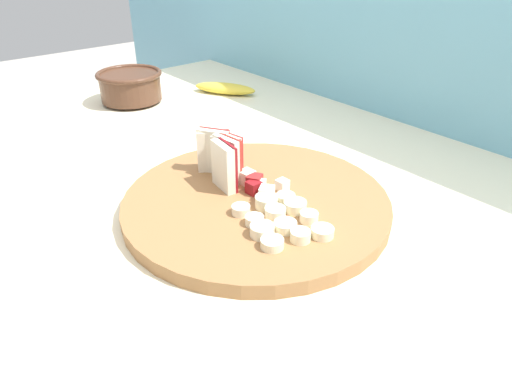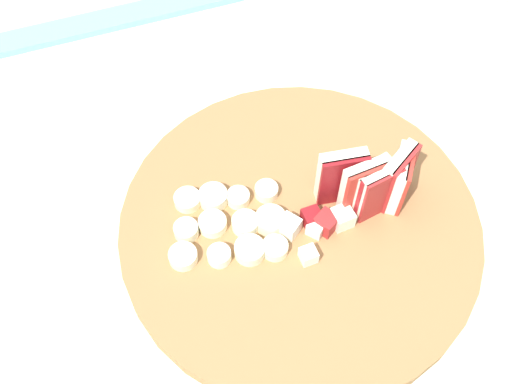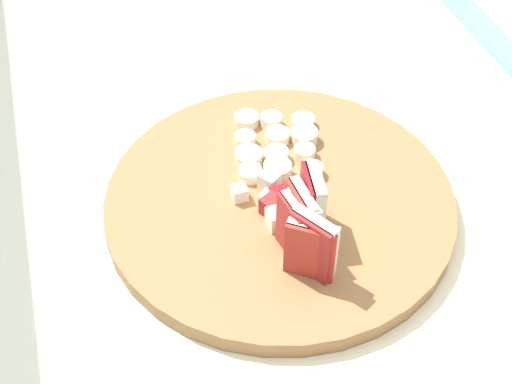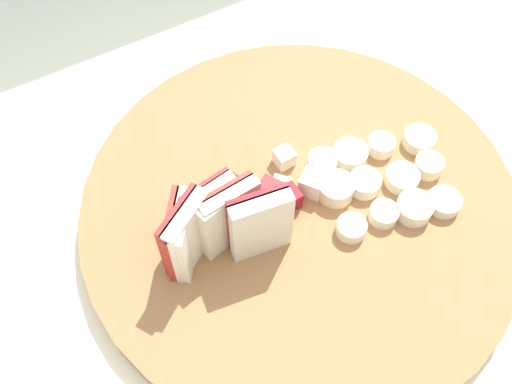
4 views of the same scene
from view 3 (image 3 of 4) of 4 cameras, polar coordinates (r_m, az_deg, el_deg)
The scene contains 4 objects.
cutting_board at distance 0.75m, azimuth 1.84°, elevation -0.81°, with size 0.36×0.36×0.02m, color olive.
apple_wedge_fan at distance 0.67m, azimuth 3.89°, elevation -2.78°, with size 0.10×0.06×0.07m.
apple_dice_pile at distance 0.73m, azimuth 1.13°, elevation -0.70°, with size 0.08×0.06×0.02m.
banana_slice_rows at distance 0.79m, azimuth 1.56°, elevation 3.60°, with size 0.13×0.11×0.02m.
Camera 3 is at (-0.48, 0.15, 1.42)m, focal length 50.99 mm.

